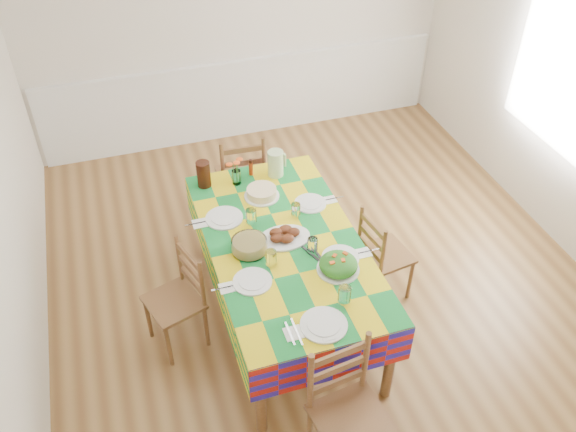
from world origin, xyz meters
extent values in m
cube|color=brown|center=(0.00, 0.00, -0.02)|extent=(4.50, 5.00, 0.04)
cube|color=silver|center=(0.00, 2.52, 1.35)|extent=(4.50, 0.04, 2.70)
cube|color=white|center=(0.00, 2.47, 0.90)|extent=(4.41, 0.06, 0.04)
cube|color=white|center=(0.00, 2.48, 0.45)|extent=(4.41, 0.03, 0.90)
plane|color=white|center=(2.23, 0.30, 1.50)|extent=(0.00, 1.40, 1.40)
cylinder|color=brown|center=(-0.87, -1.23, 0.37)|extent=(0.07, 0.07, 0.75)
cylinder|color=brown|center=(0.05, -1.23, 0.37)|extent=(0.07, 0.07, 0.75)
cylinder|color=brown|center=(-0.87, 0.64, 0.37)|extent=(0.07, 0.07, 0.75)
cylinder|color=brown|center=(0.05, 0.64, 0.37)|extent=(0.07, 0.07, 0.75)
cube|color=brown|center=(-0.41, -0.29, 0.77)|extent=(1.05, 1.99, 0.04)
cube|color=#AF180F|center=(-0.41, -0.29, 0.79)|extent=(1.09, 2.03, 0.01)
cube|color=#AF180F|center=(-0.95, -0.29, 0.63)|extent=(0.01, 2.03, 0.31)
cube|color=#AF180F|center=(0.13, -0.29, 0.63)|extent=(0.01, 2.03, 0.31)
cube|color=#AF180F|center=(-0.41, -1.31, 0.63)|extent=(1.09, 0.01, 0.31)
cube|color=#AF180F|center=(-0.41, 0.72, 0.63)|extent=(1.09, 0.01, 0.31)
cylinder|color=white|center=(-0.41, -1.13, 0.80)|extent=(0.30, 0.30, 0.02)
cylinder|color=white|center=(-0.41, -1.13, 0.81)|extent=(0.21, 0.21, 0.01)
cylinder|color=white|center=(-0.22, -0.99, 0.87)|extent=(0.09, 0.09, 0.15)
cube|color=white|center=(-0.62, -1.13, 0.80)|extent=(0.11, 0.11, 0.01)
cube|color=silver|center=(-0.64, -1.13, 0.80)|extent=(0.01, 0.19, 0.00)
cube|color=silver|center=(-0.59, -1.13, 0.80)|extent=(0.01, 0.23, 0.00)
cylinder|color=white|center=(-0.74, -0.62, 0.80)|extent=(0.27, 0.27, 0.01)
cylinder|color=white|center=(-0.74, -0.62, 0.81)|extent=(0.19, 0.19, 0.01)
cylinder|color=white|center=(-0.57, -0.50, 0.86)|extent=(0.08, 0.08, 0.13)
cube|color=white|center=(-0.92, -0.62, 0.80)|extent=(0.10, 0.10, 0.01)
cube|color=silver|center=(-0.94, -0.62, 0.80)|extent=(0.17, 0.01, 0.00)
cube|color=silver|center=(-0.90, -0.62, 0.80)|extent=(0.20, 0.01, 0.00)
cylinder|color=white|center=(-0.77, 0.10, 0.80)|extent=(0.29, 0.29, 0.01)
cylinder|color=white|center=(-0.77, 0.10, 0.81)|extent=(0.20, 0.20, 0.01)
cylinder|color=white|center=(-0.59, -0.03, 0.86)|extent=(0.08, 0.08, 0.14)
cube|color=white|center=(-0.96, 0.10, 0.80)|extent=(0.11, 0.11, 0.01)
cube|color=silver|center=(-0.98, 0.10, 0.80)|extent=(0.18, 0.01, 0.00)
cube|color=silver|center=(-0.94, 0.10, 0.80)|extent=(0.21, 0.01, 0.00)
cylinder|color=white|center=(-0.09, -0.58, 0.80)|extent=(0.27, 0.27, 0.01)
cylinder|color=white|center=(-0.09, -0.58, 0.81)|extent=(0.19, 0.19, 0.01)
cylinder|color=white|center=(-0.25, -0.47, 0.86)|extent=(0.08, 0.08, 0.13)
cube|color=white|center=(0.09, -0.58, 0.80)|extent=(0.10, 0.10, 0.01)
cube|color=silver|center=(0.07, -0.58, 0.80)|extent=(0.17, 0.01, 0.00)
cube|color=silver|center=(0.11, -0.58, 0.80)|extent=(0.20, 0.01, 0.00)
cylinder|color=white|center=(-0.08, 0.07, 0.80)|extent=(0.25, 0.25, 0.01)
cylinder|color=white|center=(-0.08, 0.07, 0.81)|extent=(0.18, 0.18, 0.01)
cylinder|color=white|center=(-0.24, -0.05, 0.85)|extent=(0.07, 0.07, 0.12)
cube|color=white|center=(0.09, 0.07, 0.80)|extent=(0.09, 0.09, 0.01)
cube|color=silver|center=(0.07, 0.07, 0.80)|extent=(0.16, 0.01, 0.00)
cube|color=silver|center=(0.11, 0.07, 0.80)|extent=(0.19, 0.01, 0.00)
ellipsoid|color=white|center=(-0.40, -0.27, 0.80)|extent=(0.39, 0.28, 0.02)
ellipsoid|color=#330F08|center=(-0.33, -0.27, 0.84)|extent=(0.10, 0.09, 0.06)
ellipsoid|color=#330F08|center=(-0.38, -0.22, 0.84)|extent=(0.10, 0.09, 0.06)
ellipsoid|color=#330F08|center=(-0.45, -0.23, 0.84)|extent=(0.10, 0.09, 0.06)
ellipsoid|color=#330F08|center=(-0.46, -0.29, 0.84)|extent=(0.10, 0.09, 0.06)
ellipsoid|color=#330F08|center=(-0.40, -0.32, 0.84)|extent=(0.10, 0.09, 0.06)
cylinder|color=white|center=(-0.14, -0.69, 0.80)|extent=(0.30, 0.30, 0.01)
ellipsoid|color=#184A12|center=(-0.14, -0.69, 0.85)|extent=(0.27, 0.27, 0.12)
cube|color=#D94D12|center=(-0.20, -0.72, 0.91)|extent=(0.03, 0.02, 0.01)
cube|color=#D94D12|center=(-0.16, -0.66, 0.91)|extent=(0.04, 0.04, 0.01)
cube|color=#D94D12|center=(-0.12, -0.72, 0.91)|extent=(0.03, 0.04, 0.01)
cube|color=#D94D12|center=(-0.08, -0.66, 0.91)|extent=(0.04, 0.04, 0.01)
cylinder|color=white|center=(-0.68, -0.30, 0.84)|extent=(0.26, 0.26, 0.09)
cylinder|color=#E8D57B|center=(-0.68, -0.30, 0.84)|extent=(0.24, 0.24, 0.08)
cylinder|color=white|center=(-0.42, 0.28, 0.80)|extent=(0.28, 0.28, 0.01)
cylinder|color=tan|center=(-0.42, 0.28, 0.84)|extent=(0.24, 0.24, 0.07)
cube|color=black|center=(-0.28, -0.44, 0.80)|extent=(0.12, 0.28, 0.01)
cube|color=black|center=(-0.24, -0.42, 0.80)|extent=(0.06, 0.29, 0.01)
cylinder|color=white|center=(-0.56, 0.51, 0.86)|extent=(0.07, 0.07, 0.12)
cylinder|color=#2D7025|center=(-0.58, 0.51, 0.90)|extent=(0.01, 0.01, 0.18)
ellipsoid|color=#D94D12|center=(-0.62, 0.51, 0.99)|extent=(0.06, 0.06, 0.02)
cylinder|color=#2D7025|center=(-0.55, 0.52, 0.90)|extent=(0.01, 0.01, 0.18)
ellipsoid|color=#D94D12|center=(-0.53, 0.54, 1.01)|extent=(0.06, 0.06, 0.02)
cylinder|color=#2D7025|center=(-0.56, 0.50, 0.90)|extent=(0.01, 0.01, 0.18)
ellipsoid|color=#D94D12|center=(-0.56, 0.47, 1.02)|extent=(0.06, 0.06, 0.02)
cylinder|color=#AD2E0D|center=(-0.42, 0.60, 0.87)|extent=(0.04, 0.04, 0.15)
cylinder|color=#B3D093|center=(-0.22, 0.53, 0.91)|extent=(0.13, 0.13, 0.23)
cylinder|color=black|center=(-0.82, 0.57, 0.91)|extent=(0.11, 0.11, 0.22)
cube|color=white|center=(-0.42, -1.25, 0.80)|extent=(0.08, 0.03, 0.02)
cylinder|color=brown|center=(-0.62, -1.47, 0.23)|extent=(0.04, 0.04, 0.47)
cylinder|color=brown|center=(-0.25, -1.42, 0.23)|extent=(0.04, 0.04, 0.47)
cube|color=brown|center=(-0.41, -1.62, 0.49)|extent=(0.49, 0.47, 0.03)
cylinder|color=brown|center=(-0.62, -1.46, 0.73)|extent=(0.04, 0.04, 0.52)
cylinder|color=brown|center=(-0.25, -1.41, 0.73)|extent=(0.04, 0.04, 0.52)
cube|color=brown|center=(-0.43, -1.44, 0.63)|extent=(0.38, 0.07, 0.05)
cube|color=brown|center=(-0.43, -1.44, 0.76)|extent=(0.38, 0.07, 0.05)
cube|color=brown|center=(-0.43, -1.44, 0.90)|extent=(0.38, 0.07, 0.05)
cylinder|color=brown|center=(-0.22, 1.20, 0.23)|extent=(0.04, 0.04, 0.46)
cylinder|color=brown|center=(-0.58, 1.22, 0.23)|extent=(0.04, 0.04, 0.46)
cylinder|color=brown|center=(-0.24, 0.85, 0.23)|extent=(0.04, 0.04, 0.46)
cylinder|color=brown|center=(-0.60, 0.87, 0.23)|extent=(0.04, 0.04, 0.46)
cube|color=brown|center=(-0.41, 1.03, 0.47)|extent=(0.45, 0.43, 0.03)
cylinder|color=brown|center=(-0.24, 0.84, 0.71)|extent=(0.04, 0.04, 0.51)
cylinder|color=brown|center=(-0.61, 0.86, 0.71)|extent=(0.04, 0.04, 0.51)
cube|color=brown|center=(-0.42, 0.85, 0.61)|extent=(0.37, 0.04, 0.05)
cube|color=brown|center=(-0.42, 0.85, 0.75)|extent=(0.37, 0.04, 0.05)
cube|color=brown|center=(-0.42, 0.85, 0.88)|extent=(0.37, 0.04, 0.05)
cylinder|color=brown|center=(-1.47, -0.19, 0.21)|extent=(0.03, 0.03, 0.42)
cylinder|color=brown|center=(-1.37, -0.50, 0.21)|extent=(0.03, 0.03, 0.42)
cylinder|color=brown|center=(-1.17, -0.09, 0.21)|extent=(0.03, 0.03, 0.42)
cylinder|color=brown|center=(-1.07, -0.40, 0.21)|extent=(0.03, 0.03, 0.42)
cube|color=brown|center=(-1.27, -0.29, 0.43)|extent=(0.47, 0.49, 0.03)
cylinder|color=brown|center=(-1.16, -0.08, 0.65)|extent=(0.03, 0.03, 0.46)
cylinder|color=brown|center=(-1.06, -0.40, 0.65)|extent=(0.03, 0.03, 0.46)
cube|color=brown|center=(-1.11, -0.24, 0.56)|extent=(0.12, 0.32, 0.05)
cube|color=brown|center=(-1.11, -0.24, 0.68)|extent=(0.12, 0.32, 0.05)
cube|color=brown|center=(-1.11, -0.24, 0.80)|extent=(0.12, 0.32, 0.05)
cylinder|color=brown|center=(0.62, -0.43, 0.20)|extent=(0.03, 0.03, 0.41)
cylinder|color=brown|center=(0.58, -0.11, 0.20)|extent=(0.03, 0.03, 0.41)
cylinder|color=brown|center=(0.32, -0.48, 0.20)|extent=(0.03, 0.03, 0.41)
cylinder|color=brown|center=(0.27, -0.16, 0.20)|extent=(0.03, 0.03, 0.41)
cube|color=brown|center=(0.45, -0.29, 0.42)|extent=(0.41, 0.43, 0.03)
cylinder|color=brown|center=(0.31, -0.48, 0.63)|extent=(0.03, 0.03, 0.45)
cylinder|color=brown|center=(0.26, -0.16, 0.63)|extent=(0.03, 0.03, 0.45)
cube|color=brown|center=(0.29, -0.32, 0.54)|extent=(0.07, 0.32, 0.05)
cube|color=brown|center=(0.29, -0.32, 0.66)|extent=(0.07, 0.32, 0.05)
cube|color=brown|center=(0.29, -0.32, 0.78)|extent=(0.07, 0.32, 0.05)
camera|label=1|loc=(-1.40, -3.45, 3.78)|focal=38.00mm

